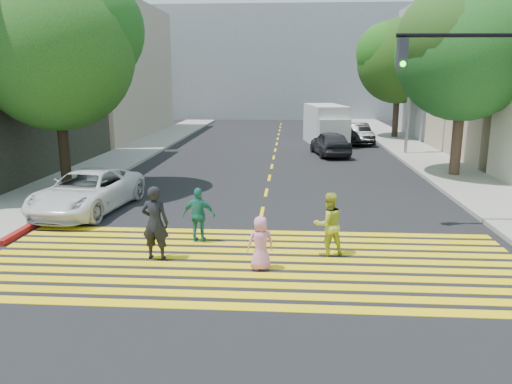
# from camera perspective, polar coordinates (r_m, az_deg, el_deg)

# --- Properties ---
(ground) EXTENTS (120.00, 120.00, 0.00)m
(ground) POSITION_cam_1_polar(r_m,az_deg,el_deg) (11.32, -1.05, -10.35)
(ground) COLOR black
(sidewalk_left) EXTENTS (3.00, 40.00, 0.15)m
(sidewalk_left) POSITION_cam_1_polar(r_m,az_deg,el_deg) (33.99, -12.26, 5.21)
(sidewalk_left) COLOR gray
(sidewalk_left) RESTS_ON ground
(sidewalk_right) EXTENTS (3.00, 60.00, 0.15)m
(sidewalk_right) POSITION_cam_1_polar(r_m,az_deg,el_deg) (26.83, 20.29, 2.69)
(sidewalk_right) COLOR gray
(sidewalk_right) RESTS_ON ground
(curb_red) EXTENTS (0.20, 8.00, 0.16)m
(curb_red) POSITION_cam_1_polar(r_m,az_deg,el_deg) (18.65, -20.99, -1.57)
(curb_red) COLOR maroon
(curb_red) RESTS_ON ground
(crosswalk) EXTENTS (13.40, 5.30, 0.01)m
(crosswalk) POSITION_cam_1_polar(r_m,az_deg,el_deg) (12.50, -0.54, -8.02)
(crosswalk) COLOR yellow
(crosswalk) RESTS_ON ground
(lane_line) EXTENTS (0.12, 34.40, 0.01)m
(lane_line) POSITION_cam_1_polar(r_m,az_deg,el_deg) (33.17, 2.30, 5.19)
(lane_line) COLOR yellow
(lane_line) RESTS_ON ground
(building_left_tan) EXTENTS (12.00, 16.00, 10.00)m
(building_left_tan) POSITION_cam_1_polar(r_m,az_deg,el_deg) (41.92, -20.43, 12.87)
(building_left_tan) COLOR tan
(building_left_tan) RESTS_ON ground
(building_right_grey) EXTENTS (10.00, 10.00, 10.00)m
(building_right_grey) POSITION_cam_1_polar(r_m,az_deg,el_deg) (42.75, 23.75, 12.58)
(building_right_grey) COLOR gray
(building_right_grey) RESTS_ON ground
(backdrop_block) EXTENTS (30.00, 8.00, 12.00)m
(backdrop_block) POSITION_cam_1_polar(r_m,az_deg,el_deg) (58.39, 3.10, 14.42)
(backdrop_block) COLOR gray
(backdrop_block) RESTS_ON ground
(tree_left) EXTENTS (7.77, 7.77, 8.48)m
(tree_left) POSITION_cam_1_polar(r_m,az_deg,el_deg) (20.91, -21.77, 15.47)
(tree_left) COLOR black
(tree_left) RESTS_ON ground
(tree_right_near) EXTENTS (7.53, 7.40, 8.69)m
(tree_right_near) POSITION_cam_1_polar(r_m,az_deg,el_deg) (24.38, 22.94, 15.26)
(tree_right_near) COLOR #381C16
(tree_right_near) RESTS_ON ground
(tree_right_far) EXTENTS (6.99, 6.57, 8.82)m
(tree_right_far) POSITION_cam_1_polar(r_m,az_deg,el_deg) (38.99, 16.17, 14.63)
(tree_right_far) COLOR black
(tree_right_far) RESTS_ON ground
(pedestrian_man) EXTENTS (0.73, 0.51, 1.89)m
(pedestrian_man) POSITION_cam_1_polar(r_m,az_deg,el_deg) (12.71, -11.46, -3.47)
(pedestrian_man) COLOR black
(pedestrian_man) RESTS_ON ground
(pedestrian_woman) EXTENTS (0.97, 0.86, 1.64)m
(pedestrian_woman) POSITION_cam_1_polar(r_m,az_deg,el_deg) (12.91, 8.28, -3.64)
(pedestrian_woman) COLOR gold
(pedestrian_woman) RESTS_ON ground
(pedestrian_child) EXTENTS (0.73, 0.58, 1.31)m
(pedestrian_child) POSITION_cam_1_polar(r_m,az_deg,el_deg) (11.86, 0.52, -5.86)
(pedestrian_child) COLOR pink
(pedestrian_child) RESTS_ON ground
(pedestrian_extra) EXTENTS (0.92, 0.42, 1.54)m
(pedestrian_extra) POSITION_cam_1_polar(r_m,az_deg,el_deg) (13.86, -6.54, -2.65)
(pedestrian_extra) COLOR #207767
(pedestrian_extra) RESTS_ON ground
(white_sedan) EXTENTS (2.90, 5.26, 1.39)m
(white_sedan) POSITION_cam_1_polar(r_m,az_deg,el_deg) (17.94, -18.74, 0.08)
(white_sedan) COLOR silver
(white_sedan) RESTS_ON ground
(dark_car_near) EXTENTS (2.41, 4.52, 1.46)m
(dark_car_near) POSITION_cam_1_polar(r_m,az_deg,el_deg) (29.64, 8.49, 5.54)
(dark_car_near) COLOR black
(dark_car_near) RESTS_ON ground
(silver_car) EXTENTS (1.99, 4.54, 1.30)m
(silver_car) POSITION_cam_1_polar(r_m,az_deg,el_deg) (39.56, 7.39, 7.28)
(silver_car) COLOR #A3A7AD
(silver_car) RESTS_ON ground
(dark_car_parked) EXTENTS (1.94, 4.43, 1.41)m
(dark_car_parked) POSITION_cam_1_polar(r_m,az_deg,el_deg) (35.29, 11.50, 6.55)
(dark_car_parked) COLOR black
(dark_car_parked) RESTS_ON ground
(white_van) EXTENTS (2.88, 5.88, 2.66)m
(white_van) POSITION_cam_1_polar(r_m,az_deg,el_deg) (34.58, 8.04, 7.48)
(white_van) COLOR silver
(white_van) RESTS_ON ground
(traffic_signal) EXTENTS (4.12, 0.53, 6.05)m
(traffic_signal) POSITION_cam_1_polar(r_m,az_deg,el_deg) (16.22, 25.50, 9.72)
(traffic_signal) COLOR black
(traffic_signal) RESTS_ON ground
(street_lamp) EXTENTS (2.17, 0.47, 9.57)m
(street_lamp) POSITION_cam_1_polar(r_m,az_deg,el_deg) (30.37, 17.00, 14.31)
(street_lamp) COLOR gray
(street_lamp) RESTS_ON ground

